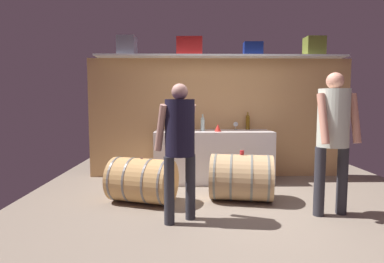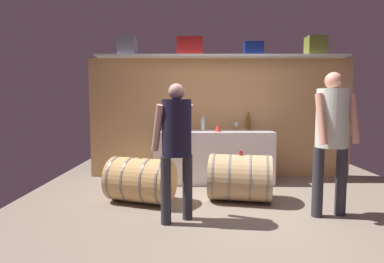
# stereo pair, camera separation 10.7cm
# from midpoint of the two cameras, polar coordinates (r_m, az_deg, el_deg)

# --- Properties ---
(ground_plane) EXTENTS (5.86, 7.23, 0.02)m
(ground_plane) POSITION_cam_midpoint_polar(r_m,az_deg,el_deg) (4.44, 6.28, -12.49)
(ground_plane) COLOR gray
(back_wall_panel) EXTENTS (4.66, 0.10, 2.11)m
(back_wall_panel) POSITION_cam_midpoint_polar(r_m,az_deg,el_deg) (5.74, 4.44, 2.39)
(back_wall_panel) COLOR tan
(back_wall_panel) RESTS_ON ground
(high_shelf_board) EXTENTS (4.29, 0.40, 0.03)m
(high_shelf_board) POSITION_cam_midpoint_polar(r_m,az_deg,el_deg) (5.64, 4.67, 13.26)
(high_shelf_board) COLOR silver
(high_shelf_board) RESTS_ON back_wall_panel
(toolcase_grey) EXTENTS (0.32, 0.29, 0.32)m
(toolcase_grey) POSITION_cam_midpoint_polar(r_m,az_deg,el_deg) (5.74, -12.15, 14.80)
(toolcase_grey) COLOR gray
(toolcase_grey) RESTS_ON high_shelf_board
(toolcase_red) EXTENTS (0.45, 0.29, 0.30)m
(toolcase_red) POSITION_cam_midpoint_polar(r_m,az_deg,el_deg) (5.64, -1.00, 15.00)
(toolcase_red) COLOR red
(toolcase_red) RESTS_ON high_shelf_board
(toolcase_navy) EXTENTS (0.33, 0.23, 0.23)m
(toolcase_navy) POSITION_cam_midpoint_polar(r_m,az_deg,el_deg) (5.74, 10.33, 14.35)
(toolcase_navy) COLOR navy
(toolcase_navy) RESTS_ON high_shelf_board
(toolcase_olive) EXTENTS (0.32, 0.27, 0.32)m
(toolcase_olive) POSITION_cam_midpoint_polar(r_m,az_deg,el_deg) (6.04, 20.59, 14.09)
(toolcase_olive) COLOR olive
(toolcase_olive) RESTS_ON high_shelf_board
(work_cabinet) EXTENTS (1.96, 0.64, 0.86)m
(work_cabinet) POSITION_cam_midpoint_polar(r_m,az_deg,el_deg) (5.42, 3.24, -4.42)
(work_cabinet) COLOR white
(work_cabinet) RESTS_ON ground
(wine_bottle_clear) EXTENTS (0.06, 0.06, 0.28)m
(wine_bottle_clear) POSITION_cam_midpoint_polar(r_m,az_deg,el_deg) (5.33, 1.35, 1.46)
(wine_bottle_clear) COLOR #AEC8C1
(wine_bottle_clear) RESTS_ON work_cabinet
(wine_bottle_amber) EXTENTS (0.07, 0.07, 0.31)m
(wine_bottle_amber) POSITION_cam_midpoint_polar(r_m,az_deg,el_deg) (5.68, 9.44, 1.73)
(wine_bottle_amber) COLOR brown
(wine_bottle_amber) RESTS_ON work_cabinet
(wine_glass) EXTENTS (0.08, 0.08, 0.14)m
(wine_glass) POSITION_cam_midpoint_polar(r_m,az_deg,el_deg) (5.60, 7.29, 1.25)
(wine_glass) COLOR white
(wine_glass) RESTS_ON work_cabinet
(red_funnel) EXTENTS (0.11, 0.11, 0.12)m
(red_funnel) POSITION_cam_midpoint_polar(r_m,az_deg,el_deg) (5.23, 4.08, 0.67)
(red_funnel) COLOR red
(red_funnel) RESTS_ON work_cabinet
(wine_barrel_near) EXTENTS (0.93, 0.77, 0.64)m
(wine_barrel_near) POSITION_cam_midpoint_polar(r_m,az_deg,el_deg) (4.43, 8.16, -8.15)
(wine_barrel_near) COLOR tan
(wine_barrel_near) RESTS_ON ground
(wine_barrel_far) EXTENTS (0.98, 0.83, 0.61)m
(wine_barrel_far) POSITION_cam_midpoint_polar(r_m,az_deg,el_deg) (4.36, -9.66, -8.63)
(wine_barrel_far) COLOR tan
(wine_barrel_far) RESTS_ON ground
(tasting_cup) EXTENTS (0.06, 0.06, 0.06)m
(tasting_cup) POSITION_cam_midpoint_polar(r_m,az_deg,el_deg) (4.37, 8.26, -3.73)
(tasting_cup) COLOR red
(tasting_cup) RESTS_ON wine_barrel_near
(winemaker_pouring) EXTENTS (0.52, 0.43, 1.69)m
(winemaker_pouring) POSITION_cam_midpoint_polar(r_m,az_deg,el_deg) (4.04, 23.35, 0.47)
(winemaker_pouring) COLOR #2D2D34
(winemaker_pouring) RESTS_ON ground
(visitor_tasting) EXTENTS (0.50, 0.46, 1.55)m
(visitor_tasting) POSITION_cam_midpoint_polar(r_m,az_deg,el_deg) (3.51, -3.12, -1.16)
(visitor_tasting) COLOR #2B2B34
(visitor_tasting) RESTS_ON ground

